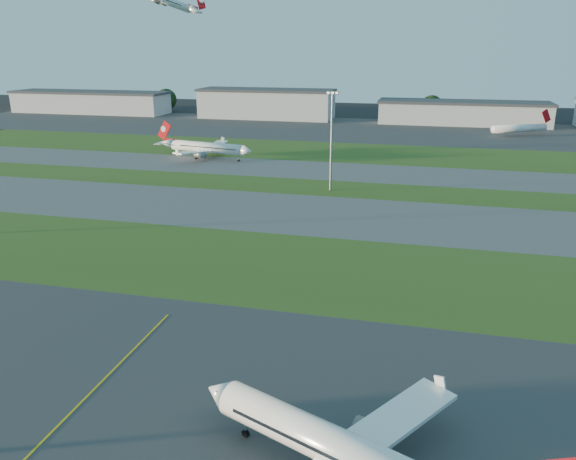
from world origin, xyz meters
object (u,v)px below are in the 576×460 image
(airliner_parked, at_px, (353,456))
(airliner_taxiing, at_px, (207,148))
(mini_jet_near, at_px, (520,128))
(light_mast_centre, at_px, (332,135))

(airliner_parked, relative_size, airliner_taxiing, 0.93)
(mini_jet_near, bearing_deg, airliner_taxiing, -173.85)
(light_mast_centre, bearing_deg, mini_jet_near, 61.36)
(airliner_parked, relative_size, mini_jet_near, 1.24)
(light_mast_centre, bearing_deg, airliner_parked, -79.15)
(airliner_parked, bearing_deg, light_mast_centre, 123.14)
(airliner_parked, distance_m, airliner_taxiing, 154.32)
(light_mast_centre, bearing_deg, airliner_taxiing, 145.47)
(airliner_parked, bearing_deg, mini_jet_near, 101.42)
(airliner_taxiing, xyz_separation_m, mini_jet_near, (110.52, 80.40, -0.49))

